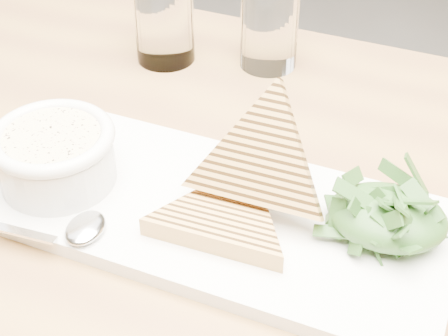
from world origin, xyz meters
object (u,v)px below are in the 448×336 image
(platter, at_px, (218,214))
(soup_bowl, at_px, (56,161))
(glass_far, at_px, (269,25))
(table_top, at_px, (162,217))
(glass_near, at_px, (164,18))

(platter, distance_m, soup_bowl, 0.17)
(glass_far, bearing_deg, platter, -85.09)
(platter, height_order, soup_bowl, soup_bowl)
(table_top, xyz_separation_m, glass_far, (0.04, 0.30, 0.08))
(table_top, height_order, soup_bowl, soup_bowl)
(platter, height_order, glass_near, glass_near)
(platter, relative_size, soup_bowl, 3.88)
(table_top, bearing_deg, soup_bowl, -172.44)
(soup_bowl, bearing_deg, glass_near, 88.71)
(table_top, distance_m, soup_bowl, 0.12)
(platter, relative_size, glass_far, 3.98)
(glass_near, bearing_deg, soup_bowl, -91.29)
(soup_bowl, xyz_separation_m, glass_far, (0.14, 0.31, 0.02))
(table_top, xyz_separation_m, soup_bowl, (-0.10, -0.01, 0.06))
(glass_near, distance_m, glass_far, 0.14)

